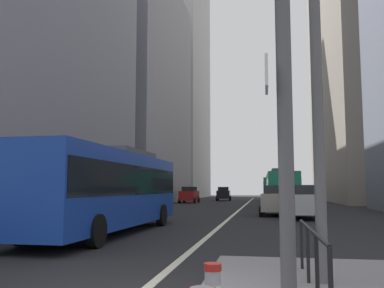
{
  "coord_description": "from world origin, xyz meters",
  "views": [
    {
      "loc": [
        2.09,
        -6.31,
        1.76
      ],
      "look_at": [
        -2.49,
        20.19,
        4.59
      ],
      "focal_mm": 39.45,
      "sensor_mm": 36.0,
      "label": 1
    }
  ],
  "objects_px": {
    "city_bus_red_distant": "(273,188)",
    "car_receding_near": "(302,201)",
    "city_bus_blue_oncoming": "(108,186)",
    "car_oncoming_far": "(224,194)",
    "city_bus_red_receding": "(281,187)",
    "car_receding_far": "(276,200)",
    "traffic_signal_gantry": "(142,34)",
    "car_oncoming_mid": "(189,195)"
  },
  "relations": [
    {
      "from": "city_bus_red_distant",
      "to": "car_receding_near",
      "type": "xyz_separation_m",
      "value": [
        1.07,
        -32.89,
        -0.85
      ]
    },
    {
      "from": "city_bus_blue_oncoming",
      "to": "car_oncoming_far",
      "type": "relative_size",
      "value": 2.59
    },
    {
      "from": "city_bus_red_receding",
      "to": "car_receding_far",
      "type": "height_order",
      "value": "city_bus_red_receding"
    },
    {
      "from": "city_bus_blue_oncoming",
      "to": "car_receding_near",
      "type": "relative_size",
      "value": 2.6
    },
    {
      "from": "city_bus_blue_oncoming",
      "to": "car_receding_far",
      "type": "distance_m",
      "value": 14.19
    },
    {
      "from": "city_bus_blue_oncoming",
      "to": "traffic_signal_gantry",
      "type": "relative_size",
      "value": 1.84
    },
    {
      "from": "traffic_signal_gantry",
      "to": "city_bus_blue_oncoming",
      "type": "bearing_deg",
      "value": 113.6
    },
    {
      "from": "city_bus_red_receding",
      "to": "traffic_signal_gantry",
      "type": "relative_size",
      "value": 1.74
    },
    {
      "from": "city_bus_red_receding",
      "to": "city_bus_blue_oncoming",
      "type": "bearing_deg",
      "value": -108.05
    },
    {
      "from": "car_oncoming_mid",
      "to": "car_receding_near",
      "type": "relative_size",
      "value": 0.92
    },
    {
      "from": "car_receding_near",
      "to": "car_oncoming_far",
      "type": "distance_m",
      "value": 35.95
    },
    {
      "from": "city_bus_red_receding",
      "to": "car_receding_far",
      "type": "distance_m",
      "value": 10.79
    },
    {
      "from": "car_receding_near",
      "to": "traffic_signal_gantry",
      "type": "distance_m",
      "value": 20.12
    },
    {
      "from": "car_receding_near",
      "to": "car_oncoming_far",
      "type": "xyz_separation_m",
      "value": [
        -7.99,
        35.05,
        0.0
      ]
    },
    {
      "from": "city_bus_red_receding",
      "to": "car_oncoming_mid",
      "type": "height_order",
      "value": "city_bus_red_receding"
    },
    {
      "from": "car_oncoming_far",
      "to": "car_receding_far",
      "type": "bearing_deg",
      "value": -78.53
    },
    {
      "from": "city_bus_red_receding",
      "to": "city_bus_red_distant",
      "type": "distance_m",
      "value": 19.46
    },
    {
      "from": "city_bus_red_distant",
      "to": "city_bus_red_receding",
      "type": "bearing_deg",
      "value": -88.79
    },
    {
      "from": "city_bus_blue_oncoming",
      "to": "car_oncoming_mid",
      "type": "relative_size",
      "value": 2.82
    },
    {
      "from": "city_bus_red_distant",
      "to": "car_oncoming_far",
      "type": "bearing_deg",
      "value": 162.63
    },
    {
      "from": "city_bus_blue_oncoming",
      "to": "city_bus_red_receding",
      "type": "height_order",
      "value": "same"
    },
    {
      "from": "city_bus_blue_oncoming",
      "to": "traffic_signal_gantry",
      "type": "height_order",
      "value": "traffic_signal_gantry"
    },
    {
      "from": "city_bus_blue_oncoming",
      "to": "city_bus_red_distant",
      "type": "bearing_deg",
      "value": 80.5
    },
    {
      "from": "traffic_signal_gantry",
      "to": "city_bus_red_distant",
      "type": "bearing_deg",
      "value": 86.85
    },
    {
      "from": "car_oncoming_far",
      "to": "traffic_signal_gantry",
      "type": "height_order",
      "value": "traffic_signal_gantry"
    },
    {
      "from": "car_oncoming_far",
      "to": "traffic_signal_gantry",
      "type": "distance_m",
      "value": 54.76
    },
    {
      "from": "city_bus_blue_oncoming",
      "to": "car_oncoming_far",
      "type": "bearing_deg",
      "value": 89.72
    },
    {
      "from": "city_bus_red_receding",
      "to": "traffic_signal_gantry",
      "type": "distance_m",
      "value": 33.15
    },
    {
      "from": "city_bus_red_distant",
      "to": "car_oncoming_mid",
      "type": "bearing_deg",
      "value": -142.35
    },
    {
      "from": "car_receding_near",
      "to": "city_bus_red_distant",
      "type": "bearing_deg",
      "value": 91.87
    },
    {
      "from": "car_receding_near",
      "to": "car_oncoming_far",
      "type": "height_order",
      "value": "same"
    },
    {
      "from": "city_bus_red_receding",
      "to": "traffic_signal_gantry",
      "type": "height_order",
      "value": "traffic_signal_gantry"
    },
    {
      "from": "city_bus_blue_oncoming",
      "to": "city_bus_red_distant",
      "type": "distance_m",
      "value": 43.21
    },
    {
      "from": "city_bus_red_receding",
      "to": "traffic_signal_gantry",
      "type": "bearing_deg",
      "value": -95.71
    },
    {
      "from": "car_receding_near",
      "to": "car_receding_far",
      "type": "distance_m",
      "value": 3.05
    },
    {
      "from": "car_receding_near",
      "to": "city_bus_red_receding",
      "type": "bearing_deg",
      "value": 92.83
    },
    {
      "from": "car_receding_far",
      "to": "city_bus_blue_oncoming",
      "type": "bearing_deg",
      "value": -118.63
    },
    {
      "from": "car_receding_far",
      "to": "traffic_signal_gantry",
      "type": "distance_m",
      "value": 22.54
    },
    {
      "from": "car_receding_near",
      "to": "traffic_signal_gantry",
      "type": "xyz_separation_m",
      "value": [
        -3.95,
        -19.48,
        3.13
      ]
    },
    {
      "from": "car_oncoming_mid",
      "to": "car_receding_near",
      "type": "height_order",
      "value": "same"
    },
    {
      "from": "city_bus_red_distant",
      "to": "car_oncoming_far",
      "type": "height_order",
      "value": "city_bus_red_distant"
    },
    {
      "from": "city_bus_red_distant",
      "to": "traffic_signal_gantry",
      "type": "relative_size",
      "value": 1.7
    }
  ]
}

